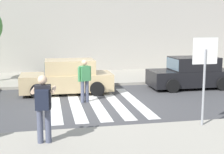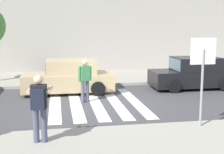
{
  "view_description": "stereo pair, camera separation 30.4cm",
  "coord_description": "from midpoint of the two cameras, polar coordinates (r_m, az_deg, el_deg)",
  "views": [
    {
      "loc": [
        -1.78,
        -11.84,
        3.04
      ],
      "look_at": [
        0.6,
        -0.2,
        1.1
      ],
      "focal_mm": 50.0,
      "sensor_mm": 36.0,
      "label": 1
    },
    {
      "loc": [
        -1.48,
        -11.9,
        3.04
      ],
      "look_at": [
        0.6,
        -0.2,
        1.1
      ],
      "focal_mm": 50.0,
      "sensor_mm": 36.0,
      "label": 2
    }
  ],
  "objects": [
    {
      "name": "stop_sign",
      "position": [
        9.33,
        15.71,
        2.65
      ],
      "size": [
        0.76,
        0.08,
        2.58
      ],
      "color": "gray",
      "rests_on": "sidewalk_near"
    },
    {
      "name": "crosswalk_stripe_1",
      "position": [
        12.48,
        -7.41,
        -4.89
      ],
      "size": [
        0.44,
        5.2,
        0.01
      ],
      "primitive_type": "cube",
      "color": "silver",
      "rests_on": "ground"
    },
    {
      "name": "crosswalk_stripe_0",
      "position": [
        12.45,
        -11.1,
        -5.02
      ],
      "size": [
        0.44,
        5.2,
        0.01
      ],
      "primitive_type": "cube",
      "color": "silver",
      "rests_on": "ground"
    },
    {
      "name": "crosswalk_stripe_4",
      "position": [
        12.86,
        3.34,
        -4.4
      ],
      "size": [
        0.44,
        5.2,
        0.01
      ],
      "primitive_type": "cube",
      "color": "silver",
      "rests_on": "ground"
    },
    {
      "name": "parked_car_black",
      "position": [
        15.86,
        13.74,
        0.61
      ],
      "size": [
        4.1,
        1.92,
        1.55
      ],
      "color": "black",
      "rests_on": "ground"
    },
    {
      "name": "crosswalk_stripe_2",
      "position": [
        12.55,
        -3.76,
        -4.74
      ],
      "size": [
        0.44,
        5.2,
        0.01
      ],
      "primitive_type": "cube",
      "color": "silver",
      "rests_on": "ground"
    },
    {
      "name": "building_facade_far",
      "position": [
        22.34,
        -7.43,
        7.98
      ],
      "size": [
        56.0,
        4.0,
        5.14
      ],
      "primitive_type": "cube",
      "color": "#ADA89E",
      "rests_on": "ground"
    },
    {
      "name": "photographer_with_backpack",
      "position": [
        7.91,
        -13.56,
        -4.69
      ],
      "size": [
        0.63,
        0.88,
        1.72
      ],
      "color": "#474C60",
      "rests_on": "sidewalk_near"
    },
    {
      "name": "sidewalk_far",
      "position": [
        18.19,
        -6.25,
        -0.18
      ],
      "size": [
        60.0,
        4.8,
        0.14
      ],
      "primitive_type": "cube",
      "color": "#9E998C",
      "rests_on": "ground"
    },
    {
      "name": "crosswalk_stripe_3",
      "position": [
        12.68,
        -0.16,
        -4.58
      ],
      "size": [
        0.44,
        5.2,
        0.01
      ],
      "primitive_type": "cube",
      "color": "silver",
      "rests_on": "ground"
    },
    {
      "name": "ground_plane",
      "position": [
        12.36,
        -3.63,
        -4.98
      ],
      "size": [
        120.0,
        120.0,
        0.0
      ],
      "primitive_type": "plane",
      "color": "#424244"
    },
    {
      "name": "pedestrian_crossing",
      "position": [
        12.52,
        -5.72,
        -0.27
      ],
      "size": [
        0.55,
        0.36,
        1.72
      ],
      "color": "#474C60",
      "rests_on": "ground"
    },
    {
      "name": "parked_car_tan",
      "position": [
        14.38,
        -8.74,
        -0.1
      ],
      "size": [
        4.1,
        1.92,
        1.55
      ],
      "color": "tan",
      "rests_on": "ground"
    }
  ]
}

